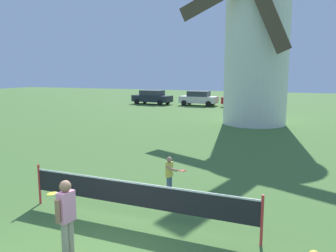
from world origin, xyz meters
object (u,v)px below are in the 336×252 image
(player_near, at_px, (66,213))
(parked_car_black, at_px, (152,97))
(player_far, at_px, (170,173))
(windmill, at_px, (257,30))
(parked_car_cream, at_px, (199,98))
(tennis_net, at_px, (135,194))
(parked_car_red, at_px, (242,99))

(player_near, xyz_separation_m, parked_car_black, (-12.41, 29.69, -0.04))
(player_near, distance_m, player_far, 4.03)
(windmill, bearing_deg, parked_car_black, 140.40)
(parked_car_cream, bearing_deg, player_far, -73.77)
(parked_car_black, bearing_deg, windmill, -39.60)
(parked_car_black, bearing_deg, player_near, -67.31)
(tennis_net, bearing_deg, player_far, 90.05)
(parked_car_black, height_order, parked_car_red, same)
(parked_car_black, height_order, parked_car_cream, same)
(windmill, relative_size, tennis_net, 2.32)
(parked_car_red, bearing_deg, windmill, -75.05)
(player_near, bearing_deg, parked_car_cream, 103.24)
(parked_car_black, bearing_deg, parked_car_cream, 5.92)
(player_near, height_order, parked_car_black, parked_car_black)
(parked_car_black, xyz_separation_m, parked_car_red, (9.95, 0.62, -0.00))
(parked_car_cream, height_order, parked_car_red, same)
(player_far, bearing_deg, parked_car_red, 96.49)
(windmill, distance_m, tennis_net, 18.04)
(tennis_net, relative_size, parked_car_black, 1.29)
(tennis_net, bearing_deg, parked_car_red, 96.01)
(player_near, bearing_deg, parked_car_black, 112.69)
(parked_car_cream, bearing_deg, player_near, -76.76)
(player_far, bearing_deg, player_near, -97.59)
(player_near, bearing_deg, tennis_net, 73.69)
(parked_car_red, bearing_deg, player_near, -85.35)
(windmill, height_order, parked_car_cream, windmill)
(parked_car_black, xyz_separation_m, parked_car_cream, (5.30, 0.55, -0.00))
(windmill, relative_size, parked_car_cream, 3.45)
(tennis_net, height_order, player_near, player_near)
(player_far, bearing_deg, windmill, 89.86)
(windmill, xyz_separation_m, parked_car_black, (-12.98, 10.74, -5.53))
(tennis_net, relative_size, player_near, 3.94)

